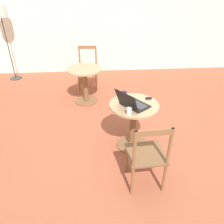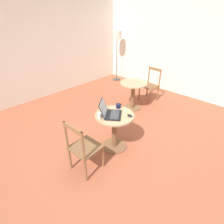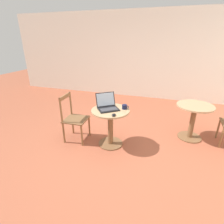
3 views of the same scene
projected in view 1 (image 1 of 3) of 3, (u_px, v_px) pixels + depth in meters
ground_plane at (136, 143)px, 3.40m from camera, size 16.00×16.00×0.00m
wall_side at (117, 18)px, 5.45m from camera, size 0.06×9.40×2.70m
cafe_table_near at (133, 118)px, 3.11m from camera, size 0.69×0.69×0.71m
cafe_table_mid at (85, 79)px, 4.31m from camera, size 0.69×0.69×0.71m
chair_near_left at (147, 155)px, 2.50m from camera, size 0.45×0.45×0.92m
chair_mid_right at (88, 68)px, 4.97m from camera, size 0.45×0.45×0.92m
floor_lamp at (1, 17)px, 4.87m from camera, size 0.30×0.30×1.71m
laptop at (132, 103)px, 2.90m from camera, size 0.50×0.50×0.26m
mouse at (149, 98)px, 3.11m from camera, size 0.06×0.10×0.03m
mug at (124, 94)px, 3.16m from camera, size 0.12×0.09×0.08m
drinking_glass at (129, 111)px, 2.75m from camera, size 0.07×0.07×0.09m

